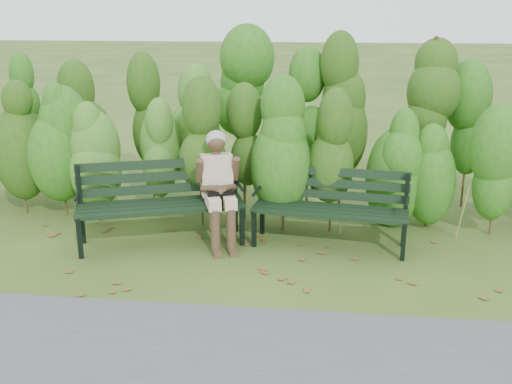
# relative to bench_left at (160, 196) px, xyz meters

# --- Properties ---
(ground) EXTENTS (80.00, 80.00, 0.00)m
(ground) POSITION_rel_bench_left_xyz_m (1.18, -0.62, -0.57)
(ground) COLOR #30491B
(hedge_band) EXTENTS (11.04, 1.67, 2.42)m
(hedge_band) POSITION_rel_bench_left_xyz_m (1.18, 1.24, 0.69)
(hedge_band) COLOR #47381E
(hedge_band) RESTS_ON ground
(leaf_litter) EXTENTS (6.04, 2.29, 0.01)m
(leaf_litter) POSITION_rel_bench_left_xyz_m (1.27, -0.74, -0.57)
(leaf_litter) COLOR brown
(leaf_litter) RESTS_ON ground
(bench_left) EXTENTS (2.04, 1.22, 0.97)m
(bench_left) POSITION_rel_bench_left_xyz_m (0.00, 0.00, 0.00)
(bench_left) COLOR black
(bench_left) RESTS_ON ground
(bench_right) EXTENTS (1.86, 0.81, 0.90)m
(bench_right) POSITION_rel_bench_left_xyz_m (2.02, 0.16, -0.04)
(bench_right) COLOR black
(bench_right) RESTS_ON ground
(seated_woman) EXTENTS (0.58, 0.82, 1.35)m
(seated_woman) POSITION_rel_bench_left_xyz_m (0.70, 0.03, 0.20)
(seated_woman) COLOR beige
(seated_woman) RESTS_ON ground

